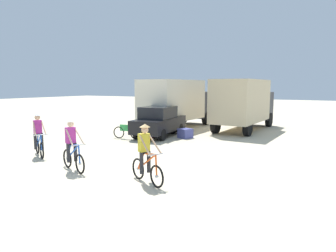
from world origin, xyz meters
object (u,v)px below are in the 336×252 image
cyclist_cowboy_hat (72,147)px  box_truck_tan_camper (244,102)px  sedan_parked (159,121)px  cyclist_near_camera (146,156)px  cyclist_orange_shirt (39,136)px  supply_crate (185,133)px  box_truck_cream_rv (177,101)px  bicycle_spare (127,132)px

cyclist_cowboy_hat → box_truck_tan_camper: bearing=78.7°
sedan_parked → box_truck_tan_camper: bearing=53.4°
cyclist_near_camera → cyclist_orange_shirt: bearing=172.2°
cyclist_near_camera → supply_crate: cyclist_near_camera is taller
box_truck_tan_camper → supply_crate: 5.37m
cyclist_cowboy_hat → cyclist_near_camera: same height
box_truck_tan_camper → supply_crate: size_ratio=10.40×
box_truck_tan_camper → cyclist_near_camera: size_ratio=3.77×
cyclist_cowboy_hat → cyclist_near_camera: size_ratio=1.00×
supply_crate → cyclist_cowboy_hat: bearing=-93.6°
box_truck_cream_rv → cyclist_cowboy_hat: bearing=-80.8°
cyclist_orange_shirt → supply_crate: (3.41, 7.09, -0.58)m
cyclist_cowboy_hat → bicycle_spare: size_ratio=1.06×
cyclist_orange_shirt → box_truck_tan_camper: bearing=65.3°
cyclist_orange_shirt → sedan_parked: bearing=75.5°
box_truck_tan_camper → box_truck_cream_rv: bearing=-164.1°
box_truck_cream_rv → bicycle_spare: 5.54m
box_truck_cream_rv → supply_crate: (2.36, -3.46, -1.61)m
sedan_parked → cyclist_orange_shirt: 7.11m
box_truck_cream_rv → cyclist_near_camera: size_ratio=3.77×
box_truck_cream_rv → supply_crate: bearing=-55.7°
box_truck_cream_rv → cyclist_orange_shirt: (-1.04, -10.55, -1.03)m
box_truck_tan_camper → cyclist_orange_shirt: bearing=-114.7°
box_truck_cream_rv → cyclist_near_camera: (4.88, -11.36, -1.03)m
cyclist_cowboy_hat → box_truck_cream_rv: bearing=99.2°
box_truck_tan_camper → bicycle_spare: box_truck_tan_camper is taller
bicycle_spare → sedan_parked: bearing=57.1°
cyclist_near_camera → supply_crate: (-2.52, 7.91, -0.58)m
sedan_parked → cyclist_near_camera: 8.74m
box_truck_cream_rv → cyclist_near_camera: box_truck_cream_rv is taller
bicycle_spare → supply_crate: bicycle_spare is taller
cyclist_cowboy_hat → bicycle_spare: 6.51m
sedan_parked → cyclist_orange_shirt: bearing=-104.5°
cyclist_near_camera → cyclist_cowboy_hat: bearing=-178.5°
bicycle_spare → supply_crate: bearing=34.7°
box_truck_cream_rv → sedan_parked: size_ratio=1.58×
box_truck_cream_rv → bicycle_spare: bearing=-93.6°
bicycle_spare → supply_crate: (2.70, 1.87, -0.13)m
box_truck_tan_camper → supply_crate: (-2.02, -4.71, -1.61)m
box_truck_tan_camper → supply_crate: bearing=-113.3°
box_truck_cream_rv → sedan_parked: (0.74, -3.66, -0.99)m
cyclist_orange_shirt → bicycle_spare: 5.29m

